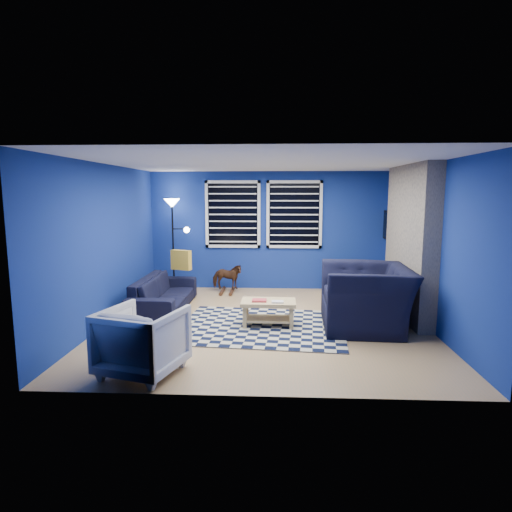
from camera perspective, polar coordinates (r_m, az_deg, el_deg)
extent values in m
plane|color=tan|center=(6.90, 1.18, -8.87)|extent=(5.00, 5.00, 0.00)
plane|color=white|center=(6.60, 1.24, 12.32)|extent=(5.00, 5.00, 0.00)
plane|color=navy|center=(9.12, 1.63, 3.37)|extent=(5.00, 0.00, 5.00)
plane|color=navy|center=(7.15, -19.25, 1.52)|extent=(0.00, 5.00, 5.00)
plane|color=navy|center=(7.03, 22.03, 1.26)|extent=(0.00, 5.00, 5.00)
cube|color=gray|center=(7.46, 19.84, 1.76)|extent=(0.26, 2.00, 2.50)
cube|color=black|center=(7.57, 18.48, -5.01)|extent=(0.04, 0.70, 0.60)
cube|color=gray|center=(7.61, 17.42, -7.29)|extent=(0.50, 1.20, 0.08)
cube|color=black|center=(9.12, -3.10, 5.57)|extent=(1.05, 0.02, 1.30)
cube|color=white|center=(9.11, -3.14, 9.84)|extent=(1.17, 0.05, 0.06)
cube|color=white|center=(9.17, -3.07, 1.32)|extent=(1.17, 0.05, 0.06)
cube|color=black|center=(9.09, 5.12, 5.53)|extent=(1.05, 0.02, 1.30)
cube|color=white|center=(9.07, 5.18, 9.83)|extent=(1.17, 0.05, 0.06)
cube|color=white|center=(9.13, 5.07, 1.27)|extent=(1.17, 0.05, 0.06)
cube|color=black|center=(8.91, 17.57, 3.83)|extent=(0.06, 1.00, 0.58)
cube|color=black|center=(8.90, 17.35, 3.84)|extent=(0.01, 0.92, 0.50)
cube|color=black|center=(6.70, 0.76, -9.34)|extent=(2.66, 2.21, 0.02)
imported|color=black|center=(7.74, -12.17, -4.90)|extent=(2.00, 0.80, 0.58)
imported|color=black|center=(6.77, 14.47, -5.33)|extent=(1.51, 1.34, 0.95)
imported|color=gray|center=(5.11, -14.88, -10.85)|extent=(1.04, 1.05, 0.78)
imported|color=#462516|center=(8.84, -3.90, -2.78)|extent=(0.34, 0.66, 0.53)
cube|color=tan|center=(6.65, 1.67, -6.21)|extent=(0.84, 0.49, 0.06)
cube|color=tan|center=(6.72, 1.66, -8.36)|extent=(0.77, 0.42, 0.03)
cube|color=#C1373E|center=(6.59, 0.45, -5.94)|extent=(0.22, 0.16, 0.03)
cube|color=silver|center=(6.53, 2.89, -6.12)|extent=(0.18, 0.13, 0.03)
cube|color=tan|center=(6.54, -1.50, -8.24)|extent=(0.06, 0.06, 0.34)
cube|color=tan|center=(6.52, 4.78, -8.30)|extent=(0.06, 0.06, 0.34)
cube|color=tan|center=(6.89, -1.27, -7.36)|extent=(0.06, 0.06, 0.34)
cube|color=tan|center=(6.88, 4.67, -7.41)|extent=(0.06, 0.06, 0.34)
cube|color=tan|center=(8.96, 10.98, -3.38)|extent=(0.65, 0.50, 0.49)
cube|color=black|center=(8.96, 10.98, -3.38)|extent=(0.57, 0.45, 0.39)
cube|color=#81E31A|center=(8.91, 11.03, -1.56)|extent=(0.39, 0.32, 0.09)
cylinder|color=black|center=(9.25, -10.83, -4.46)|extent=(0.24, 0.24, 0.03)
cylinder|color=black|center=(9.09, -10.98, 1.06)|extent=(0.04, 0.04, 1.80)
cone|color=white|center=(9.02, -11.15, 6.93)|extent=(0.32, 0.32, 0.18)
sphere|color=white|center=(8.93, -9.23, 3.46)|extent=(0.12, 0.12, 0.12)
cube|color=gold|center=(8.34, -9.95, -0.52)|extent=(0.42, 0.25, 0.38)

